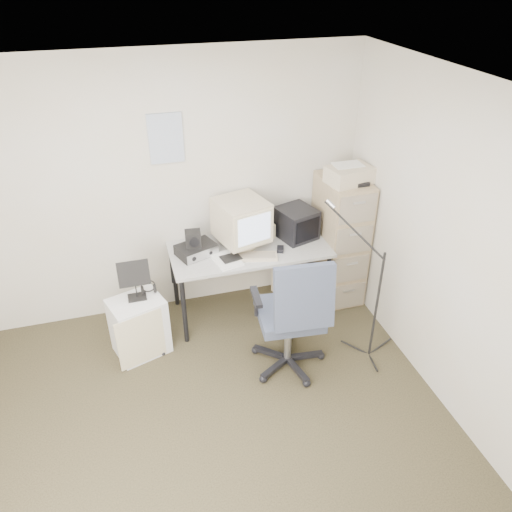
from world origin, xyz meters
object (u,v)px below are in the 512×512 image
object	(u,v)px
filing_cabinet	(339,240)
side_cart	(139,326)
office_chair	(289,312)
desk	(250,280)

from	to	relation	value
filing_cabinet	side_cart	distance (m)	2.12
office_chair	side_cart	xyz separation A→B (m)	(-1.22, 0.54, -0.30)
filing_cabinet	desk	distance (m)	0.99
office_chair	side_cart	size ratio (longest dim) A/B	2.10
desk	office_chair	distance (m)	0.88
filing_cabinet	desk	xyz separation A→B (m)	(-0.95, -0.03, -0.29)
desk	office_chair	world-z (taller)	office_chair
office_chair	desk	bearing A→B (deg)	102.65
desk	filing_cabinet	bearing A→B (deg)	1.81
filing_cabinet	side_cart	world-z (taller)	filing_cabinet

